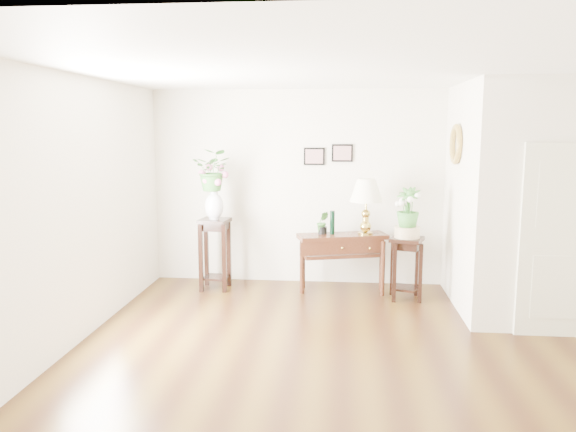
# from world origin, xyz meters

# --- Properties ---
(floor) EXTENTS (6.00, 5.50, 0.02)m
(floor) POSITION_xyz_m (0.00, 0.00, 0.00)
(floor) COLOR #4B3210
(floor) RESTS_ON ground
(ceiling) EXTENTS (6.00, 5.50, 0.02)m
(ceiling) POSITION_xyz_m (0.00, 0.00, 2.80)
(ceiling) COLOR white
(ceiling) RESTS_ON ground
(wall_back) EXTENTS (6.00, 0.02, 2.80)m
(wall_back) POSITION_xyz_m (0.00, 2.75, 1.40)
(wall_back) COLOR silver
(wall_back) RESTS_ON ground
(wall_front) EXTENTS (6.00, 0.02, 2.80)m
(wall_front) POSITION_xyz_m (0.00, -2.75, 1.40)
(wall_front) COLOR silver
(wall_front) RESTS_ON ground
(wall_left) EXTENTS (0.02, 5.50, 2.80)m
(wall_left) POSITION_xyz_m (-3.00, 0.00, 1.40)
(wall_left) COLOR silver
(wall_left) RESTS_ON ground
(partition) EXTENTS (1.80, 1.95, 2.80)m
(partition) POSITION_xyz_m (2.10, 1.77, 1.40)
(partition) COLOR silver
(partition) RESTS_ON floor
(door) EXTENTS (0.90, 0.05, 2.10)m
(door) POSITION_xyz_m (2.10, 0.78, 1.05)
(door) COLOR beige
(door) RESTS_ON floor
(art_print_left) EXTENTS (0.30, 0.02, 0.25)m
(art_print_left) POSITION_xyz_m (-0.65, 2.73, 1.85)
(art_print_left) COLOR black
(art_print_left) RESTS_ON wall_back
(art_print_right) EXTENTS (0.30, 0.02, 0.25)m
(art_print_right) POSITION_xyz_m (-0.25, 2.73, 1.90)
(art_print_right) COLOR black
(art_print_right) RESTS_ON wall_back
(wall_ornament) EXTENTS (0.07, 0.51, 0.51)m
(wall_ornament) POSITION_xyz_m (1.16, 1.90, 2.05)
(wall_ornament) COLOR gold
(wall_ornament) RESTS_ON partition
(console_table) EXTENTS (1.28, 0.73, 0.81)m
(console_table) POSITION_xyz_m (-0.23, 2.26, 0.41)
(console_table) COLOR black
(console_table) RESTS_ON floor
(table_lamp) EXTENTS (0.56, 0.56, 0.78)m
(table_lamp) POSITION_xyz_m (0.08, 2.26, 1.16)
(table_lamp) COLOR #B99E44
(table_lamp) RESTS_ON console_table
(green_vase) EXTENTS (0.07, 0.07, 0.32)m
(green_vase) POSITION_xyz_m (-0.37, 2.26, 0.98)
(green_vase) COLOR black
(green_vase) RESTS_ON console_table
(potted_plant) EXTENTS (0.18, 0.15, 0.29)m
(potted_plant) POSITION_xyz_m (-0.51, 2.26, 0.96)
(potted_plant) COLOR #38792F
(potted_plant) RESTS_ON console_table
(plant_stand_a) EXTENTS (0.43, 0.43, 1.00)m
(plant_stand_a) POSITION_xyz_m (-2.01, 2.23, 0.50)
(plant_stand_a) COLOR black
(plant_stand_a) RESTS_ON floor
(porcelain_vase) EXTENTS (0.34, 0.34, 0.44)m
(porcelain_vase) POSITION_xyz_m (-2.01, 2.23, 1.22)
(porcelain_vase) COLOR silver
(porcelain_vase) RESTS_ON plant_stand_a
(lily_arrangement) EXTENTS (0.56, 0.49, 0.58)m
(lily_arrangement) POSITION_xyz_m (-2.01, 2.23, 1.69)
(lily_arrangement) COLOR #38792F
(lily_arrangement) RESTS_ON porcelain_vase
(plant_stand_b) EXTENTS (0.50, 0.50, 0.83)m
(plant_stand_b) POSITION_xyz_m (0.61, 2.00, 0.41)
(plant_stand_b) COLOR black
(plant_stand_b) RESTS_ON floor
(ceramic_bowl) EXTENTS (0.41, 0.41, 0.15)m
(ceramic_bowl) POSITION_xyz_m (0.61, 2.00, 0.91)
(ceramic_bowl) COLOR beige
(ceramic_bowl) RESTS_ON plant_stand_b
(narcissus) EXTENTS (0.40, 0.40, 0.54)m
(narcissus) POSITION_xyz_m (0.61, 2.00, 1.22)
(narcissus) COLOR #38792F
(narcissus) RESTS_ON ceramic_bowl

